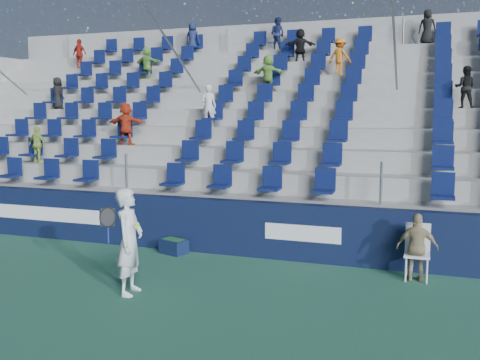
# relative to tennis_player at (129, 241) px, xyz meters

# --- Properties ---
(ground) EXTENTS (70.00, 70.00, 0.00)m
(ground) POSITION_rel_tennis_player_xyz_m (0.88, -0.14, -0.92)
(ground) COLOR #296048
(ground) RESTS_ON ground
(sponsor_wall) EXTENTS (24.00, 0.32, 1.20)m
(sponsor_wall) POSITION_rel_tennis_player_xyz_m (0.88, 3.01, -0.32)
(sponsor_wall) COLOR #0E1736
(sponsor_wall) RESTS_ON ground
(grandstand) EXTENTS (24.00, 8.17, 6.63)m
(grandstand) POSITION_rel_tennis_player_xyz_m (0.87, 8.10, 1.22)
(grandstand) COLOR #A3A39D
(grandstand) RESTS_ON ground
(tennis_player) EXTENTS (0.69, 0.73, 1.84)m
(tennis_player) POSITION_rel_tennis_player_xyz_m (0.00, 0.00, 0.00)
(tennis_player) COLOR silver
(tennis_player) RESTS_ON ground
(line_judge_chair) EXTENTS (0.46, 0.47, 1.04)m
(line_judge_chair) POSITION_rel_tennis_player_xyz_m (4.65, 2.52, -0.33)
(line_judge_chair) COLOR white
(line_judge_chair) RESTS_ON ground
(line_judge) EXTENTS (0.76, 0.37, 1.27)m
(line_judge) POSITION_rel_tennis_player_xyz_m (4.65, 2.36, -0.29)
(line_judge) COLOR tan
(line_judge) RESTS_ON ground
(ball_bin) EXTENTS (0.67, 0.54, 0.33)m
(ball_bin) POSITION_rel_tennis_player_xyz_m (-0.46, 2.61, -0.74)
(ball_bin) COLOR #101A3B
(ball_bin) RESTS_ON ground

